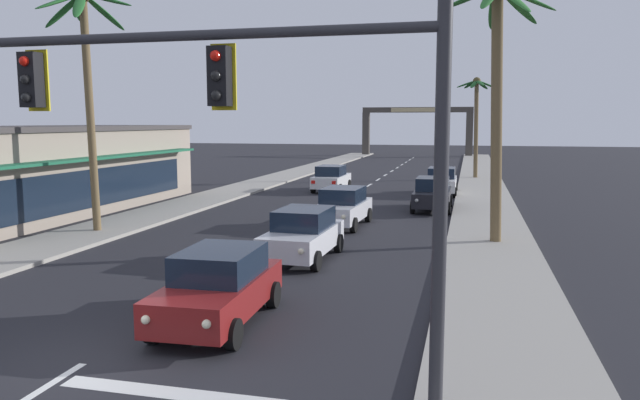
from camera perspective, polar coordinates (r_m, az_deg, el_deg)
ground_plane at (r=12.50m, az=-21.76°, el=-14.36°), size 220.00×220.00×0.00m
sidewalk_right at (r=29.70m, az=15.41°, el=-1.49°), size 3.20×110.00×0.14m
sidewalk_left at (r=33.15m, az=-12.63°, el=-0.50°), size 3.20×110.00×0.14m
lane_markings at (r=29.95m, az=1.25°, el=-1.29°), size 4.28×87.60×0.01m
traffic_signal_mast at (r=9.72m, az=-9.00°, el=8.55°), size 10.55×0.41×6.80m
sedan_lead_at_stop_bar at (r=13.89m, az=-9.52°, el=-8.02°), size 2.06×4.49×1.68m
sedan_third_in_queue at (r=19.94m, az=-1.61°, el=-3.21°), size 2.05×4.49×1.68m
sedan_fifth_in_queue at (r=26.30m, az=2.12°, el=-0.63°), size 2.11×4.51×1.68m
sedan_oncoming_far at (r=39.60m, az=1.07°, el=2.08°), size 1.98×4.46×1.68m
sedan_parked_nearest_kerb at (r=38.47m, az=11.38°, el=1.78°), size 1.95×4.45×1.68m
sedan_parked_mid_kerb at (r=31.58m, az=10.55°, el=0.60°), size 1.95×4.45×1.68m
palm_left_second at (r=26.10m, az=-21.15°, el=12.18°), size 4.00×3.78×9.71m
palm_right_second at (r=22.96m, az=16.33°, el=11.79°), size 4.05×3.83×9.49m
palm_right_farthest at (r=49.38m, az=14.52°, el=8.43°), size 3.08×2.92×7.97m
storefront_strip_left at (r=33.07m, az=-24.95°, el=2.61°), size 8.01×19.55×4.31m
town_gateway_arch at (r=81.76m, az=9.11°, el=7.06°), size 14.51×0.90×6.43m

